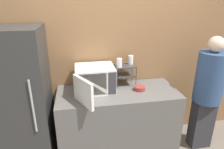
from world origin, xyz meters
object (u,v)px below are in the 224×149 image
(microwave, at_px, (94,79))
(refrigerator, at_px, (23,101))
(glass_front_left, at_px, (119,63))
(glass_back_right, at_px, (131,60))
(bowl, at_px, (140,88))
(person, at_px, (208,90))
(dish_rack, at_px, (125,71))

(microwave, bearing_deg, refrigerator, -175.73)
(glass_front_left, distance_m, refrigerator, 1.29)
(microwave, distance_m, glass_back_right, 0.58)
(glass_front_left, height_order, bowl, glass_front_left)
(microwave, bearing_deg, person, -8.49)
(dish_rack, distance_m, person, 1.14)
(person, height_order, refrigerator, refrigerator)
(person, distance_m, refrigerator, 2.39)
(bowl, height_order, refrigerator, refrigerator)
(glass_back_right, distance_m, person, 1.11)
(dish_rack, xyz_separation_m, person, (1.06, -0.35, -0.21))
(glass_back_right, relative_size, refrigerator, 0.07)
(dish_rack, bearing_deg, glass_back_right, 32.22)
(glass_back_right, xyz_separation_m, person, (0.97, -0.40, -0.35))
(person, bearing_deg, bowl, 171.78)
(glass_back_right, distance_m, bowl, 0.42)
(dish_rack, height_order, glass_front_left, glass_front_left)
(microwave, bearing_deg, glass_back_right, 18.90)
(microwave, relative_size, refrigerator, 0.43)
(dish_rack, distance_m, glass_front_left, 0.18)
(glass_front_left, height_order, person, person)
(microwave, xyz_separation_m, glass_back_right, (0.53, 0.18, 0.18))
(dish_rack, bearing_deg, microwave, -164.24)
(glass_front_left, relative_size, glass_back_right, 1.00)
(glass_front_left, distance_m, glass_back_right, 0.22)
(microwave, xyz_separation_m, refrigerator, (-0.89, -0.07, -0.19))
(glass_back_right, bearing_deg, refrigerator, -170.10)
(microwave, relative_size, glass_back_right, 6.34)
(dish_rack, height_order, person, person)
(bowl, bearing_deg, dish_rack, 124.90)
(person, bearing_deg, microwave, 171.51)
(glass_back_right, bearing_deg, dish_rack, -147.78)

